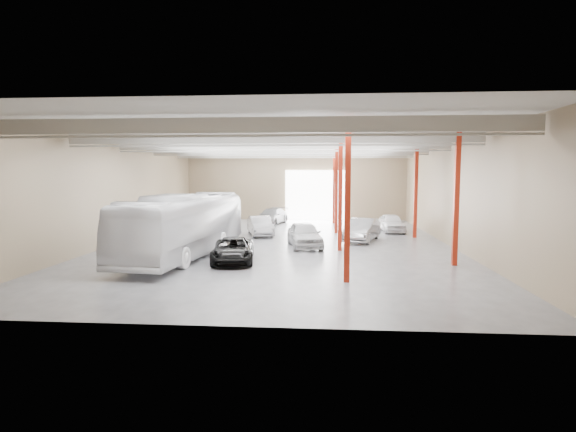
# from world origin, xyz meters

# --- Properties ---
(depot_shell) EXTENTS (22.12, 32.12, 7.06)m
(depot_shell) POSITION_xyz_m (0.13, 0.48, 4.98)
(depot_shell) COLOR #4C4C51
(depot_shell) RESTS_ON ground
(coach_bus) EXTENTS (4.20, 12.96, 3.55)m
(coach_bus) POSITION_xyz_m (-5.06, -4.42, 1.77)
(coach_bus) COLOR white
(coach_bus) RESTS_ON ground
(black_sedan) EXTENTS (2.76, 4.88, 1.29)m
(black_sedan) POSITION_xyz_m (-2.00, -6.00, 0.64)
(black_sedan) COLOR black
(black_sedan) RESTS_ON ground
(car_row_a) EXTENTS (2.78, 5.00, 1.61)m
(car_row_a) POSITION_xyz_m (1.60, -0.80, 0.80)
(car_row_a) COLOR silver
(car_row_a) RESTS_ON ground
(car_row_b) EXTENTS (2.72, 4.64, 1.44)m
(car_row_b) POSITION_xyz_m (-2.00, 4.40, 0.72)
(car_row_b) COLOR #ABAAAF
(car_row_b) RESTS_ON ground
(car_row_c) EXTENTS (3.14, 5.26, 1.43)m
(car_row_c) POSITION_xyz_m (-2.00, 12.00, 0.71)
(car_row_c) COLOR slate
(car_row_c) RESTS_ON ground
(car_right_near) EXTENTS (3.08, 5.06, 1.57)m
(car_right_near) POSITION_xyz_m (5.50, 2.00, 0.79)
(car_right_near) COLOR #A2A3A7
(car_right_near) RESTS_ON ground
(car_right_far) EXTENTS (1.94, 4.32, 1.44)m
(car_right_far) POSITION_xyz_m (8.30, 7.20, 0.72)
(car_right_far) COLOR white
(car_right_far) RESTS_ON ground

